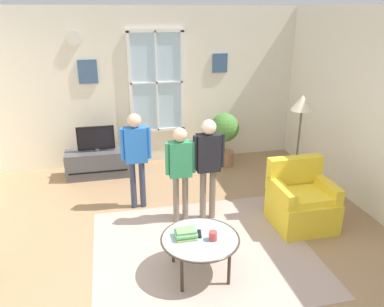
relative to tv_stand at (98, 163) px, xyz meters
name	(u,v)px	position (x,y,z in m)	size (l,w,h in m)	color
ground_plane	(188,262)	(1.01, -2.70, -0.24)	(6.07, 6.98, 0.02)	#9E7A56
back_wall	(150,87)	(1.01, 0.55, 1.17)	(5.47, 0.17, 2.80)	silver
area_rug	(203,250)	(1.23, -2.53, -0.23)	(2.60, 2.32, 0.01)	tan
tv_stand	(98,163)	(0.00, 0.00, 0.00)	(1.08, 0.45, 0.46)	#4C4C51
television	(96,138)	(0.00, 0.00, 0.46)	(0.62, 0.08, 0.43)	#4C4C4C
armchair	(301,202)	(2.66, -2.22, 0.09)	(0.76, 0.74, 0.87)	yellow
coffee_table	(200,240)	(1.09, -2.93, 0.19)	(0.86, 0.86, 0.45)	#99B2B7
book_stack	(186,234)	(0.95, -2.88, 0.26)	(0.23, 0.19, 0.09)	#A5B873
cup	(213,236)	(1.22, -2.99, 0.27)	(0.09, 0.09, 0.10)	#BF3F3F
remote_near_books	(199,234)	(1.10, -2.86, 0.23)	(0.04, 0.14, 0.02)	black
remote_near_cup	(191,230)	(1.03, -2.77, 0.23)	(0.04, 0.14, 0.02)	black
person_green_shirt	(180,165)	(1.10, -1.80, 0.61)	(0.40, 0.18, 1.34)	#726656
person_blue_shirt	(136,150)	(0.58, -1.27, 0.66)	(0.43, 0.19, 1.42)	#333851
person_black_shirt	(208,159)	(1.48, -1.80, 0.66)	(0.43, 0.19, 1.42)	#726656
potted_plant_by_window	(225,134)	(2.28, -0.01, 0.38)	(0.52, 0.52, 0.99)	#9E6B4C
floor_lamp	(301,113)	(2.93, -1.49, 1.11)	(0.32, 0.32, 1.60)	black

